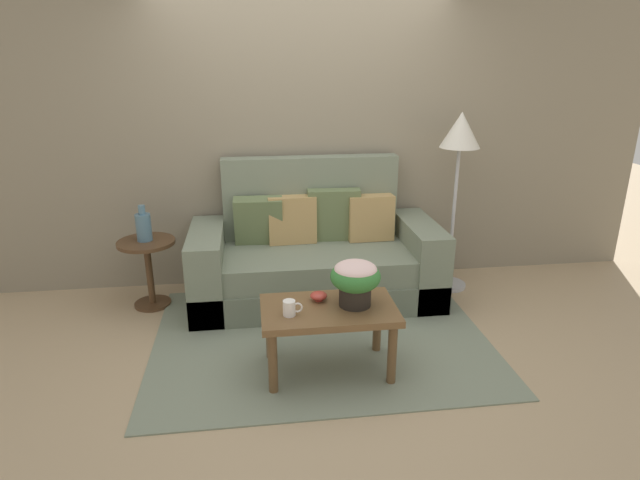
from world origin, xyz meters
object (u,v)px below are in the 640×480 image
coffee_mug (290,308)px  table_vase (144,226)px  side_table (148,261)px  coffee_table (329,317)px  couch (315,258)px  floor_lamp (459,146)px  potted_plant (355,278)px  snack_bowl (319,296)px

coffee_mug → table_vase: table_vase is taller
side_table → coffee_table: bearing=-41.3°
coffee_table → table_vase: table_vase is taller
couch → coffee_table: bearing=-92.7°
floor_lamp → coffee_mug: (-1.54, -1.29, -0.76)m
side_table → potted_plant: potted_plant is taller
coffee_table → snack_bowl: bearing=116.4°
floor_lamp → potted_plant: (-1.11, -1.20, -0.62)m
side_table → coffee_mug: side_table is taller
potted_plant → snack_bowl: size_ratio=2.87×
floor_lamp → snack_bowl: bearing=-140.3°
couch → snack_bowl: size_ratio=18.41×
snack_bowl → table_vase: table_vase is taller
coffee_table → potted_plant: potted_plant is taller
side_table → snack_bowl: 1.67m
potted_plant → coffee_mug: potted_plant is taller
coffee_table → potted_plant: 0.31m
snack_bowl → potted_plant: bearing=-23.3°
couch → potted_plant: size_ratio=6.41×
floor_lamp → coffee_mug: floor_lamp is taller
coffee_table → potted_plant: bearing=2.7°
couch → coffee_table: size_ratio=2.37×
couch → table_vase: size_ratio=7.01×
snack_bowl → coffee_mug: bearing=-138.0°
potted_plant → snack_bowl: 0.29m
side_table → potted_plant: (1.50, -1.16, 0.26)m
floor_lamp → table_vase: size_ratio=5.30×
snack_bowl → table_vase: size_ratio=0.38×
coffee_table → potted_plant: size_ratio=2.70×
coffee_table → side_table: size_ratio=1.51×
potted_plant → coffee_mug: bearing=-168.4°
couch → coffee_mug: bearing=-104.0°
table_vase → floor_lamp: bearing=0.7°
floor_lamp → snack_bowl: 1.90m
side_table → floor_lamp: 2.76m
coffee_table → side_table: bearing=138.7°
snack_bowl → floor_lamp: bearing=39.7°
side_table → snack_bowl: (1.28, -1.06, 0.10)m
potted_plant → coffee_mug: (-0.43, -0.09, -0.14)m
couch → floor_lamp: (1.23, 0.04, 0.92)m
snack_bowl → coffee_table: bearing=-63.6°
floor_lamp → potted_plant: floor_lamp is taller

